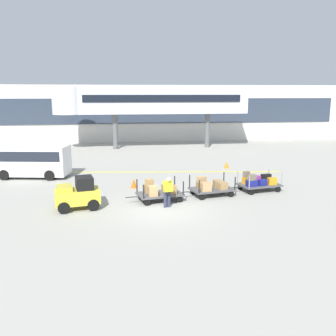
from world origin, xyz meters
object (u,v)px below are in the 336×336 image
at_px(baggage_handler, 168,190).
at_px(shuttle_van, 31,159).
at_px(safety_cone_near, 226,165).
at_px(safety_cone_far, 134,183).
at_px(baggage_tug, 78,194).
at_px(baggage_cart_tail, 258,182).
at_px(baggage_cart_middle, 211,187).
at_px(baggage_cart_lead, 159,191).

xyz_separation_m(baggage_handler, shuttle_van, (-8.08, 7.76, 0.37)).
relative_size(safety_cone_near, safety_cone_far, 1.00).
relative_size(baggage_tug, shuttle_van, 0.45).
height_order(baggage_tug, baggage_cart_tail, baggage_tug).
xyz_separation_m(baggage_tug, baggage_cart_middle, (6.97, 1.43, -0.25)).
height_order(baggage_cart_middle, baggage_cart_tail, baggage_cart_tail).
bearing_deg(safety_cone_near, baggage_tug, -139.35).
relative_size(baggage_cart_lead, baggage_handler, 1.97).
bearing_deg(baggage_handler, baggage_cart_lead, 103.24).
height_order(baggage_cart_lead, shuttle_van, shuttle_van).
relative_size(baggage_cart_tail, safety_cone_near, 5.61).
height_order(shuttle_van, safety_cone_near, shuttle_van).
relative_size(baggage_cart_middle, safety_cone_far, 5.61).
height_order(baggage_cart_middle, shuttle_van, shuttle_van).
bearing_deg(baggage_handler, baggage_cart_tail, 23.26).
relative_size(baggage_cart_middle, safety_cone_near, 5.61).
bearing_deg(baggage_cart_lead, safety_cone_far, 112.91).
distance_m(baggage_tug, safety_cone_near, 13.14).
bearing_deg(baggage_cart_lead, safety_cone_near, 52.56).
bearing_deg(baggage_tug, baggage_cart_tail, 11.61).
bearing_deg(baggage_tug, baggage_handler, -4.75).
bearing_deg(shuttle_van, baggage_handler, -43.84).
xyz_separation_m(baggage_tug, shuttle_van, (-3.75, 7.40, 0.48)).
bearing_deg(baggage_cart_tail, baggage_cart_middle, -168.27).
bearing_deg(baggage_handler, baggage_tug, 175.25).
height_order(baggage_tug, baggage_cart_middle, baggage_tug).
height_order(baggage_handler, shuttle_van, shuttle_van).
relative_size(baggage_handler, safety_cone_near, 2.84).
height_order(baggage_cart_lead, safety_cone_near, baggage_cart_lead).
bearing_deg(safety_cone_near, baggage_cart_middle, -112.75).
relative_size(baggage_tug, safety_cone_far, 4.14).
bearing_deg(safety_cone_far, shuttle_van, 150.65).
relative_size(shuttle_van, safety_cone_far, 9.19).
height_order(baggage_tug, safety_cone_near, baggage_tug).
bearing_deg(baggage_handler, shuttle_van, 136.16).
height_order(baggage_tug, baggage_handler, baggage_tug).
distance_m(baggage_cart_tail, baggage_handler, 6.07).
distance_m(baggage_tug, baggage_cart_middle, 7.12).
height_order(baggage_cart_lead, baggage_cart_tail, baggage_cart_tail).
xyz_separation_m(baggage_cart_lead, baggage_cart_middle, (2.92, 0.59, -0.02)).
distance_m(shuttle_van, safety_cone_far, 7.62).
height_order(baggage_cart_middle, safety_cone_near, baggage_cart_middle).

